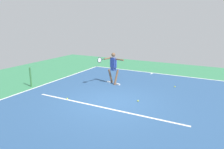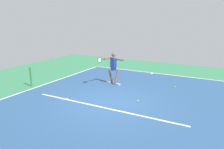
# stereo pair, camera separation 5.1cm
# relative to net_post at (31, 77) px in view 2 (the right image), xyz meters

# --- Properties ---
(ground_plane) EXTENTS (20.43, 20.43, 0.00)m
(ground_plane) POSITION_rel_net_post_xyz_m (-4.89, 0.00, -0.54)
(ground_plane) COLOR #388456
(court_surface) EXTENTS (9.18, 12.36, 0.00)m
(court_surface) POSITION_rel_net_post_xyz_m (-4.89, 0.00, -0.53)
(court_surface) COLOR #2D5484
(court_surface) RESTS_ON ground_plane
(court_line_baseline_near) EXTENTS (9.18, 0.10, 0.01)m
(court_line_baseline_near) POSITION_rel_net_post_xyz_m (-4.89, -6.13, -0.53)
(court_line_baseline_near) COLOR white
(court_line_baseline_near) RESTS_ON ground_plane
(court_line_sideline_right) EXTENTS (0.10, 12.36, 0.01)m
(court_line_sideline_right) POSITION_rel_net_post_xyz_m (-0.35, 0.00, -0.53)
(court_line_sideline_right) COLOR white
(court_line_sideline_right) RESTS_ON ground_plane
(court_line_service) EXTENTS (6.89, 0.10, 0.01)m
(court_line_service) POSITION_rel_net_post_xyz_m (-4.89, 0.64, -0.53)
(court_line_service) COLOR white
(court_line_service) RESTS_ON ground_plane
(court_line_centre_mark) EXTENTS (0.10, 0.30, 0.01)m
(court_line_centre_mark) POSITION_rel_net_post_xyz_m (-4.89, -5.93, -0.53)
(court_line_centre_mark) COLOR white
(court_line_centre_mark) RESTS_ON ground_plane
(net_post) EXTENTS (0.09, 0.09, 1.07)m
(net_post) POSITION_rel_net_post_xyz_m (0.00, 0.00, 0.00)
(net_post) COLOR #38753D
(net_post) RESTS_ON ground_plane
(tennis_player) EXTENTS (1.18, 1.23, 1.79)m
(tennis_player) POSITION_rel_net_post_xyz_m (-3.69, -2.55, 0.49)
(tennis_player) COLOR brown
(tennis_player) RESTS_ON ground_plane
(tennis_ball_near_service_line) EXTENTS (0.07, 0.07, 0.07)m
(tennis_ball_near_service_line) POSITION_rel_net_post_xyz_m (-2.99, 0.61, -0.50)
(tennis_ball_near_service_line) COLOR #CCE033
(tennis_ball_near_service_line) RESTS_ON ground_plane
(tennis_ball_by_baseline) EXTENTS (0.07, 0.07, 0.07)m
(tennis_ball_by_baseline) POSITION_rel_net_post_xyz_m (-5.93, -0.66, -0.50)
(tennis_ball_by_baseline) COLOR yellow
(tennis_ball_by_baseline) RESTS_ON ground_plane
(tennis_ball_near_player) EXTENTS (0.07, 0.07, 0.07)m
(tennis_ball_near_player) POSITION_rel_net_post_xyz_m (-6.93, -3.55, -0.50)
(tennis_ball_near_player) COLOR yellow
(tennis_ball_near_player) RESTS_ON ground_plane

